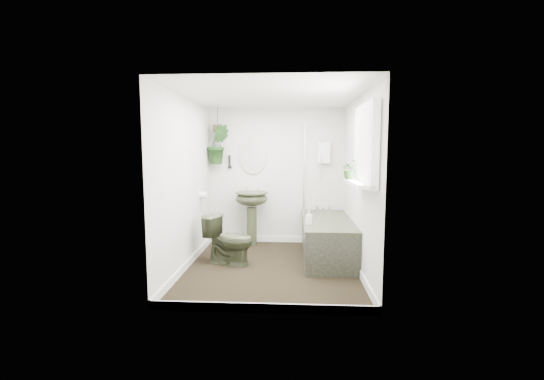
{
  "coord_description": "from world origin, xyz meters",
  "views": [
    {
      "loc": [
        0.29,
        -4.81,
        1.6
      ],
      "look_at": [
        0.0,
        0.15,
        1.05
      ],
      "focal_mm": 24.0,
      "sensor_mm": 36.0,
      "label": 1
    }
  ],
  "objects": [
    {
      "name": "soap_bottle",
      "position": [
        0.51,
        0.13,
        0.68
      ],
      "size": [
        0.1,
        0.1,
        0.2
      ],
      "primitive_type": "imported",
      "rotation": [
        0.0,
        0.0,
        -0.11
      ],
      "color": "black",
      "rests_on": "bathtub"
    },
    {
      "name": "wall_back",
      "position": [
        0.0,
        1.41,
        1.15
      ],
      "size": [
        2.3,
        0.02,
        2.3
      ],
      "primitive_type": "cube",
      "color": "white",
      "rests_on": "ground"
    },
    {
      "name": "toilet_roll_holder",
      "position": [
        -1.1,
        0.7,
        0.9
      ],
      "size": [
        0.11,
        0.11,
        0.11
      ],
      "primitive_type": "cylinder",
      "rotation": [
        0.0,
        1.57,
        0.0
      ],
      "color": "white",
      "rests_on": "wall_left"
    },
    {
      "name": "shower_box",
      "position": [
        0.8,
        1.34,
        1.55
      ],
      "size": [
        0.2,
        0.1,
        0.35
      ],
      "primitive_type": "cube",
      "color": "white",
      "rests_on": "wall_back"
    },
    {
      "name": "hanging_pot",
      "position": [
        -0.97,
        1.25,
        1.96
      ],
      "size": [
        0.16,
        0.16,
        0.12
      ],
      "primitive_type": "cylinder",
      "color": "#463D27",
      "rests_on": "ceiling"
    },
    {
      "name": "hanging_plant",
      "position": [
        -0.97,
        1.25,
        1.69
      ],
      "size": [
        0.43,
        0.38,
        0.66
      ],
      "primitive_type": "imported",
      "rotation": [
        0.0,
        0.0,
        0.3
      ],
      "color": "black",
      "rests_on": "ceiling"
    },
    {
      "name": "window_blinds",
      "position": [
        1.04,
        -0.7,
        1.65
      ],
      "size": [
        0.01,
        0.86,
        0.76
      ],
      "primitive_type": "cube",
      "color": "white",
      "rests_on": "wall_right"
    },
    {
      "name": "ceiling",
      "position": [
        0.0,
        0.0,
        2.31
      ],
      "size": [
        2.3,
        2.8,
        0.02
      ],
      "primitive_type": "cube",
      "color": "white",
      "rests_on": "ground"
    },
    {
      "name": "wall_front",
      "position": [
        0.0,
        -1.41,
        1.15
      ],
      "size": [
        2.3,
        0.02,
        2.3
      ],
      "primitive_type": "cube",
      "color": "white",
      "rests_on": "ground"
    },
    {
      "name": "floor",
      "position": [
        0.0,
        0.0,
        -0.01
      ],
      "size": [
        2.3,
        2.8,
        0.02
      ],
      "primitive_type": "cube",
      "color": "black",
      "rests_on": "ground"
    },
    {
      "name": "skirting",
      "position": [
        0.0,
        0.0,
        0.05
      ],
      "size": [
        2.3,
        2.8,
        0.1
      ],
      "primitive_type": "cube",
      "color": "white",
      "rests_on": "floor"
    },
    {
      "name": "wall_left",
      "position": [
        -1.16,
        0.0,
        1.15
      ],
      "size": [
        0.02,
        2.8,
        2.3
      ],
      "primitive_type": "cube",
      "color": "white",
      "rests_on": "ground"
    },
    {
      "name": "bath_screen",
      "position": [
        0.47,
        0.99,
        1.28
      ],
      "size": [
        0.04,
        0.72,
        1.4
      ],
      "primitive_type": null,
      "color": "silver",
      "rests_on": "bathtub"
    },
    {
      "name": "bathtub",
      "position": [
        0.8,
        0.5,
        0.29
      ],
      "size": [
        0.72,
        1.72,
        0.58
      ],
      "primitive_type": null,
      "color": "#323823",
      "rests_on": "floor"
    },
    {
      "name": "oval_mirror",
      "position": [
        -0.4,
        1.37,
        1.5
      ],
      "size": [
        0.46,
        0.03,
        0.62
      ],
      "primitive_type": "ellipsoid",
      "color": "beige",
      "rests_on": "wall_back"
    },
    {
      "name": "toilet",
      "position": [
        -0.6,
        0.15,
        0.35
      ],
      "size": [
        0.76,
        0.56,
        0.69
      ],
      "primitive_type": "imported",
      "rotation": [
        0.0,
        0.0,
        1.28
      ],
      "color": "#323823",
      "rests_on": "floor"
    },
    {
      "name": "window_sill",
      "position": [
        1.02,
        -0.7,
        1.23
      ],
      "size": [
        0.18,
        1.0,
        0.04
      ],
      "primitive_type": "cube",
      "color": "white",
      "rests_on": "wall_right"
    },
    {
      "name": "wall_sconce",
      "position": [
        -0.8,
        1.36,
        1.4
      ],
      "size": [
        0.04,
        0.04,
        0.22
      ],
      "primitive_type": "cylinder",
      "color": "black",
      "rests_on": "wall_back"
    },
    {
      "name": "window_recess",
      "position": [
        1.09,
        -0.7,
        1.65
      ],
      "size": [
        0.08,
        1.0,
        0.9
      ],
      "primitive_type": "cube",
      "color": "white",
      "rests_on": "wall_right"
    },
    {
      "name": "wall_right",
      "position": [
        1.16,
        0.0,
        1.15
      ],
      "size": [
        0.02,
        2.8,
        2.3
      ],
      "primitive_type": "cube",
      "color": "white",
      "rests_on": "ground"
    },
    {
      "name": "sill_plant",
      "position": [
        0.97,
        -0.4,
        1.37
      ],
      "size": [
        0.26,
        0.24,
        0.24
      ],
      "primitive_type": "imported",
      "rotation": [
        0.0,
        0.0,
        0.33
      ],
      "color": "black",
      "rests_on": "window_sill"
    },
    {
      "name": "pedestal_sink",
      "position": [
        -0.4,
        1.15,
        0.45
      ],
      "size": [
        0.63,
        0.57,
        0.91
      ],
      "primitive_type": null,
      "rotation": [
        0.0,
        0.0,
        0.25
      ],
      "color": "#323823",
      "rests_on": "floor"
    }
  ]
}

